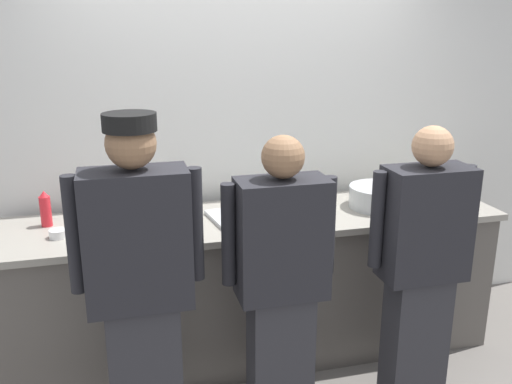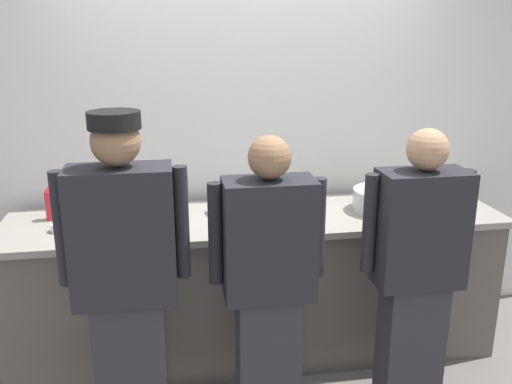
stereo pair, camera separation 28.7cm
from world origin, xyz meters
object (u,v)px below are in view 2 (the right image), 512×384
(squeeze_bottle_spare, at_px, (50,203))
(chef_center, at_px, (269,283))
(mixing_bowl_steel, at_px, (384,200))
(ramekin_red_sauce, at_px, (310,205))
(plate_stack_front, at_px, (98,224))
(chef_near_left, at_px, (126,280))
(sheet_tray, at_px, (254,214))
(deli_cup, at_px, (113,205))
(chef_far_right, at_px, (417,271))
(squeeze_bottle_secondary, at_px, (309,203))
(ramekin_yellow_sauce, at_px, (59,227))
(squeeze_bottle_primary, at_px, (423,189))
(ramekin_orange_sauce, at_px, (442,207))

(squeeze_bottle_spare, bearing_deg, chef_center, -35.82)
(mixing_bowl_steel, bearing_deg, ramekin_red_sauce, 165.56)
(plate_stack_front, bearing_deg, squeeze_bottle_spare, 147.27)
(chef_near_left, height_order, mixing_bowl_steel, chef_near_left)
(sheet_tray, height_order, squeeze_bottle_spare, squeeze_bottle_spare)
(chef_near_left, bearing_deg, deli_cup, 97.73)
(chef_far_right, xyz_separation_m, squeeze_bottle_secondary, (-0.43, 0.60, 0.20))
(squeeze_bottle_secondary, bearing_deg, squeeze_bottle_spare, 170.99)
(chef_far_right, relative_size, ramekin_red_sauce, 18.52)
(plate_stack_front, distance_m, mixing_bowl_steel, 1.76)
(mixing_bowl_steel, distance_m, ramekin_red_sauce, 0.47)
(chef_near_left, height_order, chef_center, chef_near_left)
(chef_center, relative_size, ramekin_red_sauce, 18.42)
(squeeze_bottle_spare, height_order, ramekin_red_sauce, squeeze_bottle_spare)
(chef_far_right, xyz_separation_m, deli_cup, (-1.60, 0.91, 0.15))
(chef_far_right, relative_size, sheet_tray, 2.97)
(plate_stack_front, relative_size, ramekin_yellow_sauce, 2.45)
(sheet_tray, height_order, squeeze_bottle_secondary, squeeze_bottle_secondary)
(squeeze_bottle_primary, height_order, squeeze_bottle_spare, squeeze_bottle_spare)
(deli_cup, bearing_deg, mixing_bowl_steel, -7.87)
(chef_near_left, height_order, sheet_tray, chef_near_left)
(chef_center, xyz_separation_m, plate_stack_front, (-0.88, 0.66, 0.13))
(ramekin_orange_sauce, distance_m, deli_cup, 2.07)
(plate_stack_front, relative_size, sheet_tray, 0.44)
(chef_far_right, bearing_deg, plate_stack_front, 158.55)
(chef_far_right, distance_m, deli_cup, 1.85)
(ramekin_red_sauce, bearing_deg, squeeze_bottle_spare, 178.36)
(chef_far_right, relative_size, mixing_bowl_steel, 4.01)
(mixing_bowl_steel, xyz_separation_m, sheet_tray, (-0.83, 0.02, -0.06))
(squeeze_bottle_spare, bearing_deg, ramekin_yellow_sauce, -70.32)
(ramekin_orange_sauce, relative_size, ramekin_yellow_sauce, 0.99)
(ramekin_red_sauce, bearing_deg, deli_cup, 174.58)
(ramekin_red_sauce, bearing_deg, chef_near_left, -143.41)
(plate_stack_front, bearing_deg, ramekin_orange_sauce, -1.46)
(plate_stack_front, height_order, sheet_tray, plate_stack_front)
(plate_stack_front, height_order, squeeze_bottle_secondary, squeeze_bottle_secondary)
(mixing_bowl_steel, height_order, squeeze_bottle_primary, squeeze_bottle_primary)
(ramekin_orange_sauce, height_order, ramekin_yellow_sauce, ramekin_orange_sauce)
(chef_far_right, bearing_deg, squeeze_bottle_spare, 156.74)
(plate_stack_front, xyz_separation_m, squeeze_bottle_spare, (-0.29, 0.19, 0.08))
(chef_far_right, bearing_deg, deli_cup, 150.31)
(sheet_tray, bearing_deg, ramekin_orange_sauce, -4.86)
(chef_center, distance_m, chef_far_right, 0.79)
(ramekin_yellow_sauce, bearing_deg, deli_cup, 45.79)
(mixing_bowl_steel, distance_m, squeeze_bottle_secondary, 0.52)
(squeeze_bottle_spare, bearing_deg, chef_far_right, -23.26)
(ramekin_red_sauce, bearing_deg, squeeze_bottle_primary, -0.65)
(chef_far_right, relative_size, squeeze_bottle_spare, 7.43)
(chef_center, bearing_deg, chef_far_right, 0.36)
(chef_center, height_order, mixing_bowl_steel, chef_center)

